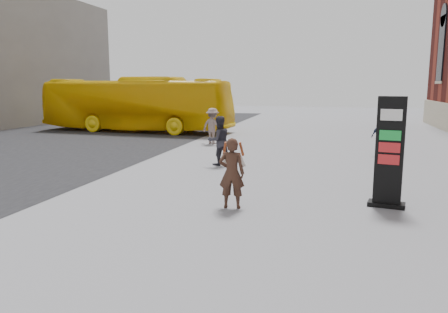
% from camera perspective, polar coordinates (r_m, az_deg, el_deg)
% --- Properties ---
extents(ground, '(100.00, 100.00, 0.00)m').
position_cam_1_polar(ground, '(10.88, 1.42, -6.79)').
color(ground, '#9E9EA3').
extents(info_pylon, '(0.95, 0.60, 2.75)m').
position_cam_1_polar(info_pylon, '(11.50, 20.81, 0.49)').
color(info_pylon, black).
rests_on(info_pylon, ground).
extents(woman, '(0.70, 0.64, 1.75)m').
position_cam_1_polar(woman, '(10.73, 1.02, -2.07)').
color(woman, '#3C261A').
rests_on(woman, ground).
extents(bus, '(12.69, 3.83, 3.49)m').
position_cam_1_polar(bus, '(28.89, -11.38, 6.69)').
color(bus, '#E4B70B').
rests_on(bus, road).
extents(pedestrian_a, '(1.14, 1.11, 1.86)m').
position_cam_1_polar(pedestrian_a, '(16.48, -0.65, 2.09)').
color(pedestrian_a, '#29272F').
rests_on(pedestrian_a, ground).
extents(pedestrian_b, '(1.34, 1.04, 1.83)m').
position_cam_1_polar(pedestrian_b, '(22.41, -1.51, 4.01)').
color(pedestrian_b, '#7A665F').
rests_on(pedestrian_b, ground).
extents(pedestrian_c, '(1.01, 0.88, 1.63)m').
position_cam_1_polar(pedestrian_c, '(19.66, 19.91, 2.38)').
color(pedestrian_c, navy).
rests_on(pedestrian_c, ground).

